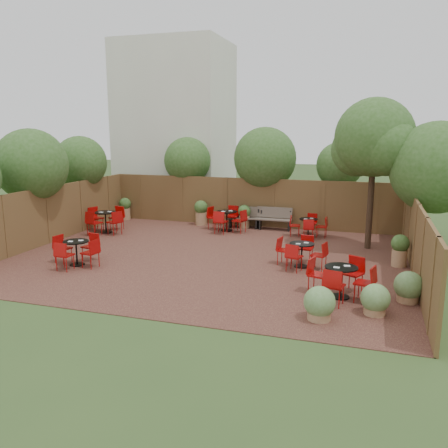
% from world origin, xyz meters
% --- Properties ---
extents(ground, '(80.00, 80.00, 0.00)m').
position_xyz_m(ground, '(0.00, 0.00, 0.00)').
color(ground, '#354F23').
rests_on(ground, ground).
extents(courtyard_paving, '(12.00, 10.00, 0.02)m').
position_xyz_m(courtyard_paving, '(0.00, 0.00, 0.01)').
color(courtyard_paving, '#3E1C19').
rests_on(courtyard_paving, ground).
extents(fence_back, '(12.00, 0.08, 2.00)m').
position_xyz_m(fence_back, '(0.00, 5.00, 1.00)').
color(fence_back, brown).
rests_on(fence_back, ground).
extents(fence_left, '(0.08, 10.00, 2.00)m').
position_xyz_m(fence_left, '(-6.00, 0.00, 1.00)').
color(fence_left, brown).
rests_on(fence_left, ground).
extents(fence_right, '(0.08, 10.00, 2.00)m').
position_xyz_m(fence_right, '(6.00, 0.00, 1.00)').
color(fence_right, brown).
rests_on(fence_right, ground).
extents(neighbour_building, '(5.00, 4.00, 8.00)m').
position_xyz_m(neighbour_building, '(-4.50, 8.00, 4.00)').
color(neighbour_building, silver).
rests_on(neighbour_building, ground).
extents(overhang_foliage, '(15.75, 10.31, 2.79)m').
position_xyz_m(overhang_foliage, '(-0.69, 2.79, 2.72)').
color(overhang_foliage, '#2C511A').
rests_on(overhang_foliage, ground).
extents(courtyard_tree, '(2.72, 2.62, 4.97)m').
position_xyz_m(courtyard_tree, '(4.74, 2.63, 3.56)').
color(courtyard_tree, black).
rests_on(courtyard_tree, courtyard_paving).
extents(park_bench_left, '(1.42, 0.60, 0.85)m').
position_xyz_m(park_bench_left, '(-0.04, 4.62, 0.46)').
color(park_bench_left, brown).
rests_on(park_bench_left, courtyard_paving).
extents(park_bench_right, '(1.44, 0.47, 0.89)m').
position_xyz_m(park_bench_right, '(1.11, 4.62, 0.48)').
color(park_bench_right, brown).
rests_on(park_bench_right, courtyard_paving).
extents(bistro_tables, '(10.83, 7.87, 0.93)m').
position_xyz_m(bistro_tables, '(-0.22, 0.86, 0.46)').
color(bistro_tables, black).
rests_on(bistro_tables, courtyard_paving).
extents(planters, '(11.77, 4.48, 1.03)m').
position_xyz_m(planters, '(-0.65, 3.70, 0.55)').
color(planters, '#9C744E').
rests_on(planters, courtyard_paving).
extents(low_shrubs, '(2.54, 2.34, 0.73)m').
position_xyz_m(low_shrubs, '(4.83, -3.13, 0.36)').
color(low_shrubs, '#9C744E').
rests_on(low_shrubs, courtyard_paving).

